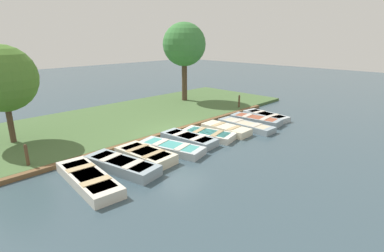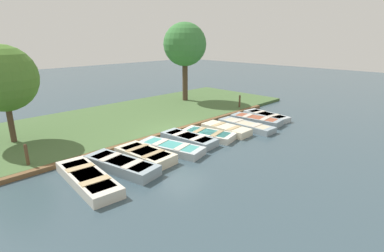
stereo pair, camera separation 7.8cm
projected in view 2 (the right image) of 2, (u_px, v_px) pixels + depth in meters
name	position (u px, v px, depth m)	size (l,w,h in m)	color
ground_plane	(181.00, 138.00, 15.48)	(80.00, 80.00, 0.00)	#384C56
shore_bank	(126.00, 118.00, 18.82)	(8.00, 24.00, 0.19)	#476638
dock_walkway	(164.00, 130.00, 16.36)	(1.24, 17.22, 0.18)	brown
rowboat_0	(88.00, 179.00, 10.60)	(3.68, 1.41, 0.40)	beige
rowboat_1	(121.00, 165.00, 11.68)	(3.36, 1.66, 0.43)	#8C9EA8
rowboat_2	(145.00, 155.00, 12.65)	(2.76, 1.42, 0.43)	beige
rowboat_3	(171.00, 148.00, 13.57)	(3.24, 1.78, 0.36)	#B2BCC1
rowboat_4	(189.00, 139.00, 14.71)	(2.99, 1.29, 0.39)	#8C9EA8
rowboat_5	(208.00, 135.00, 15.39)	(2.91, 1.80, 0.35)	silver
rowboat_6	(226.00, 129.00, 16.23)	(2.72, 1.17, 0.39)	beige
rowboat_7	(246.00, 126.00, 16.95)	(3.34, 1.03, 0.35)	#8C9EA8
rowboat_8	(256.00, 120.00, 18.03)	(3.10, 1.43, 0.39)	#8C9EA8
rowboat_9	(266.00, 116.00, 19.02)	(3.10, 1.46, 0.34)	#B2BCC1
mooring_post_near	(27.00, 157.00, 11.66)	(0.13, 0.13, 1.06)	brown
mooring_post_far	(240.00, 102.00, 21.20)	(0.13, 0.13, 1.06)	brown
park_tree_far_left	(3.00, 78.00, 13.48)	(3.02, 3.02, 4.73)	#4C3828
park_tree_left	(185.00, 45.00, 22.44)	(3.23, 3.23, 6.06)	#4C3828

